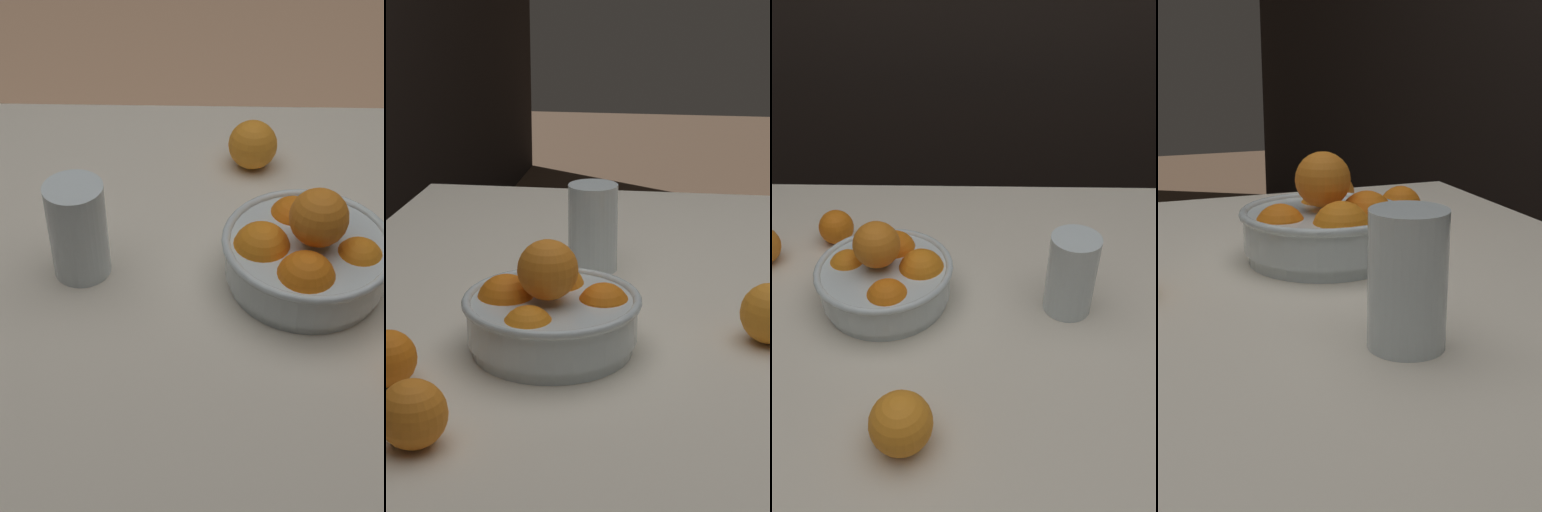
# 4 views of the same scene
# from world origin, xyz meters

# --- Properties ---
(dining_table) EXTENTS (1.30, 0.91, 0.74)m
(dining_table) POSITION_xyz_m (0.00, 0.00, 0.67)
(dining_table) COLOR beige
(dining_table) RESTS_ON ground_plane
(fruit_bowl) EXTENTS (0.24, 0.24, 0.15)m
(fruit_bowl) POSITION_xyz_m (-0.18, 0.03, 0.79)
(fruit_bowl) COLOR silver
(fruit_bowl) RESTS_ON dining_table
(juice_glass) EXTENTS (0.08, 0.08, 0.15)m
(juice_glass) POSITION_xyz_m (0.13, 0.02, 0.81)
(juice_glass) COLOR #F4A314
(juice_glass) RESTS_ON dining_table
(orange_loose_aside) EXTENTS (0.08, 0.08, 0.08)m
(orange_loose_aside) POSITION_xyz_m (-0.12, -0.26, 0.78)
(orange_loose_aside) COLOR orange
(orange_loose_aside) RESTS_ON dining_table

